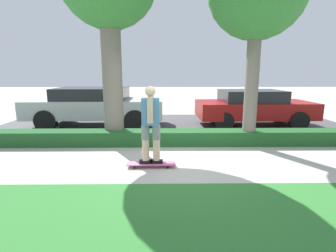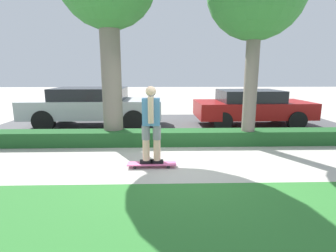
{
  "view_description": "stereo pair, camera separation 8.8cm",
  "coord_description": "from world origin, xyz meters",
  "views": [
    {
      "loc": [
        -0.32,
        -5.3,
        1.93
      ],
      "look_at": [
        -0.24,
        0.6,
        0.72
      ],
      "focal_mm": 28.0,
      "sensor_mm": 36.0,
      "label": 1
    },
    {
      "loc": [
        -0.41,
        -5.3,
        1.93
      ],
      "look_at": [
        -0.24,
        0.6,
        0.72
      ],
      "focal_mm": 28.0,
      "sensor_mm": 36.0,
      "label": 2
    }
  ],
  "objects": [
    {
      "name": "ground_plane",
      "position": [
        0.0,
        0.0,
        0.0
      ],
      "size": [
        60.0,
        60.0,
        0.0
      ],
      "primitive_type": "plane",
      "color": "#ADA89E"
    },
    {
      "name": "street_asphalt",
      "position": [
        0.0,
        4.2,
        0.0
      ],
      "size": [
        12.88,
        5.0,
        0.01
      ],
      "color": "#474749",
      "rests_on": "ground_plane"
    },
    {
      "name": "hedge_row",
      "position": [
        0.0,
        1.6,
        0.19
      ],
      "size": [
        12.88,
        0.6,
        0.39
      ],
      "color": "#1E5123",
      "rests_on": "ground_plane"
    },
    {
      "name": "skateboard",
      "position": [
        -0.6,
        -0.14,
        0.07
      ],
      "size": [
        1.01,
        0.24,
        0.08
      ],
      "color": "#DB5B93",
      "rests_on": "ground_plane"
    },
    {
      "name": "skater_person",
      "position": [
        -0.6,
        -0.14,
        0.93
      ],
      "size": [
        0.48,
        0.41,
        1.59
      ],
      "color": "black",
      "rests_on": "skateboard"
    },
    {
      "name": "parked_car_front",
      "position": [
        -2.8,
        4.13,
        0.77
      ],
      "size": [
        4.76,
        2.03,
        1.39
      ],
      "rotation": [
        0.0,
        0.0,
        0.01
      ],
      "color": "#B7B7BC",
      "rests_on": "ground_plane"
    },
    {
      "name": "parked_car_middle",
      "position": [
        2.91,
        4.13,
        0.7
      ],
      "size": [
        4.12,
        1.95,
        1.3
      ],
      "rotation": [
        0.0,
        0.0,
        0.03
      ],
      "color": "maroon",
      "rests_on": "ground_plane"
    }
  ]
}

